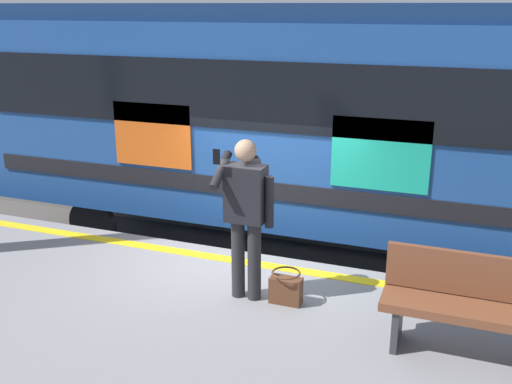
# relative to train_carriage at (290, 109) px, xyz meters

# --- Properties ---
(ground_plane) EXTENTS (26.79, 26.79, 0.00)m
(ground_plane) POSITION_rel_train_carriage_xyz_m (-0.19, 2.20, -2.44)
(ground_plane) COLOR #4C4742
(platform) EXTENTS (17.86, 4.15, 1.02)m
(platform) POSITION_rel_train_carriage_xyz_m (-0.19, 4.27, -1.94)
(platform) COLOR gray
(platform) RESTS_ON ground
(safety_line) EXTENTS (17.50, 0.16, 0.01)m
(safety_line) POSITION_rel_train_carriage_xyz_m (-0.19, 2.50, -1.42)
(safety_line) COLOR yellow
(safety_line) RESTS_ON platform
(track_rail_near) EXTENTS (23.22, 0.08, 0.16)m
(track_rail_near) POSITION_rel_train_carriage_xyz_m (-0.19, 0.71, -2.36)
(track_rail_near) COLOR slate
(track_rail_near) RESTS_ON ground
(track_rail_far) EXTENTS (23.22, 0.08, 0.16)m
(track_rail_far) POSITION_rel_train_carriage_xyz_m (-0.19, -0.72, -2.36)
(track_rail_far) COLOR slate
(track_rail_far) RESTS_ON ground
(train_carriage) EXTENTS (9.11, 2.79, 3.82)m
(train_carriage) POSITION_rel_train_carriage_xyz_m (0.00, 0.00, 0.00)
(train_carriage) COLOR #1E478C
(train_carriage) RESTS_ON ground
(passenger) EXTENTS (0.57, 0.55, 1.70)m
(passenger) POSITION_rel_train_carriage_xyz_m (-0.57, 3.28, -0.42)
(passenger) COLOR #262628
(passenger) RESTS_ON platform
(handbag) EXTENTS (0.33, 0.30, 0.35)m
(handbag) POSITION_rel_train_carriage_xyz_m (-1.00, 3.27, -1.27)
(handbag) COLOR #59331E
(handbag) RESTS_ON platform
(bench) EXTENTS (1.54, 0.44, 0.90)m
(bench) POSITION_rel_train_carriage_xyz_m (-2.79, 3.58, -0.94)
(bench) COLOR brown
(bench) RESTS_ON platform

